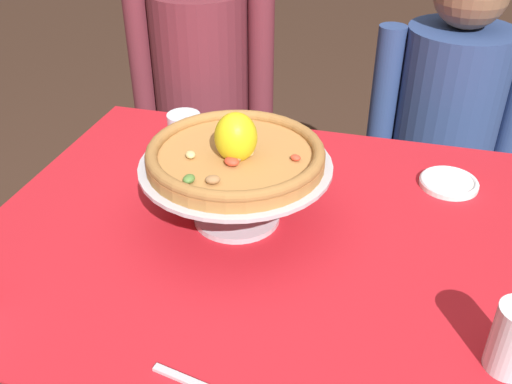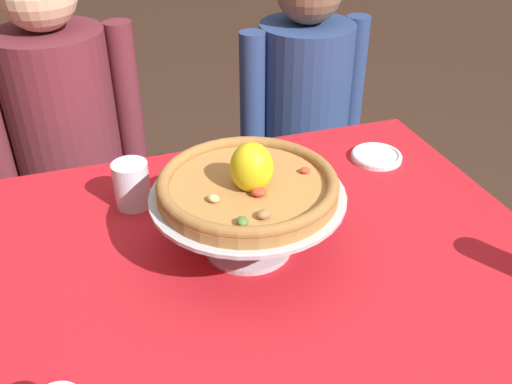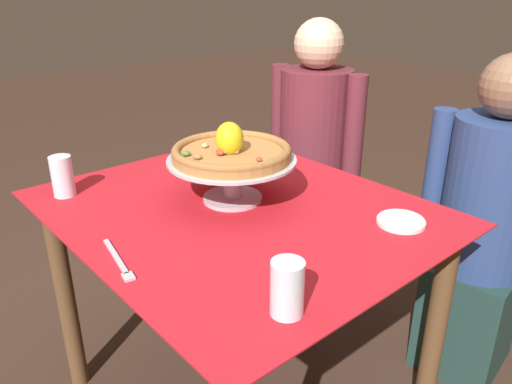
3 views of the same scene
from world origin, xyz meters
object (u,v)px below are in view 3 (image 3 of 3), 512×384
water_glass_back_left (248,153)px  side_plate (401,221)px  pizza (231,151)px  diner_right (483,235)px  dinner_fork (119,261)px  diner_left (313,170)px  pizza_stand (232,171)px  water_glass_front_right (287,292)px  water_glass_front_left (63,178)px

water_glass_back_left → side_plate: bearing=1.5°
water_glass_back_left → side_plate: size_ratio=0.82×
pizza → diner_right: size_ratio=0.30×
dinner_fork → diner_right: bearing=74.5°
diner_left → diner_right: (0.76, 0.04, -0.03)m
diner_left → diner_right: 0.77m
diner_left → dinner_fork: bearing=-68.8°
pizza_stand → diner_left: bearing=115.0°
pizza → diner_left: diner_left is taller
water_glass_front_right → water_glass_front_left: bearing=-173.0°
water_glass_front_right → water_glass_back_left: (-0.69, 0.48, -0.00)m
water_glass_back_left → diner_right: 0.86m
water_glass_back_left → diner_left: 0.56m
pizza → dinner_fork: 0.46m
side_plate → pizza: bearing=-149.8°
water_glass_back_left → pizza_stand: bearing=-48.9°
water_glass_front_left → diner_right: 1.39m
water_glass_front_right → water_glass_front_left: water_glass_front_left is taller
dinner_fork → diner_left: diner_left is taller
pizza → water_glass_back_left: 0.32m
pizza_stand → water_glass_front_right: pizza_stand is taller
pizza_stand → water_glass_back_left: size_ratio=3.54×
water_glass_front_left → pizza: bearing=45.1°
pizza_stand → diner_right: bearing=60.2°
water_glass_front_right → diner_right: diner_right is taller
diner_right → pizza: bearing=-119.7°
diner_left → diner_right: bearing=2.9°
pizza → side_plate: bearing=30.2°
water_glass_back_left → diner_left: (-0.14, 0.49, -0.23)m
water_glass_front_left → side_plate: bearing=37.8°
water_glass_front_right → dinner_fork: (-0.39, -0.16, -0.05)m
side_plate → water_glass_front_right: bearing=-81.3°
water_glass_back_left → water_glass_front_left: (-0.16, -0.59, 0.01)m
water_glass_front_right → pizza: bearing=152.6°
pizza → diner_right: (0.43, 0.75, -0.36)m
diner_left → water_glass_front_left: bearing=-91.3°
water_glass_front_left → water_glass_front_right: bearing=7.0°
diner_left → pizza: bearing=-65.0°
water_glass_front_left → side_plate: size_ratio=0.96×
pizza → dinner_fork: bearing=-75.8°
pizza → water_glass_front_right: size_ratio=2.98×
water_glass_front_right → diner_right: (-0.06, 1.01, -0.26)m
water_glass_back_left → pizza: bearing=-49.0°
side_plate → pizza_stand: bearing=-150.0°
dinner_fork → diner_left: (-0.44, 1.13, -0.18)m
pizza_stand → diner_left: diner_left is taller
pizza_stand → diner_left: (-0.33, 0.71, -0.27)m
dinner_fork → diner_right: diner_right is taller
pizza → water_glass_back_left: bearing=131.0°
pizza → water_glass_front_right: 0.57m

